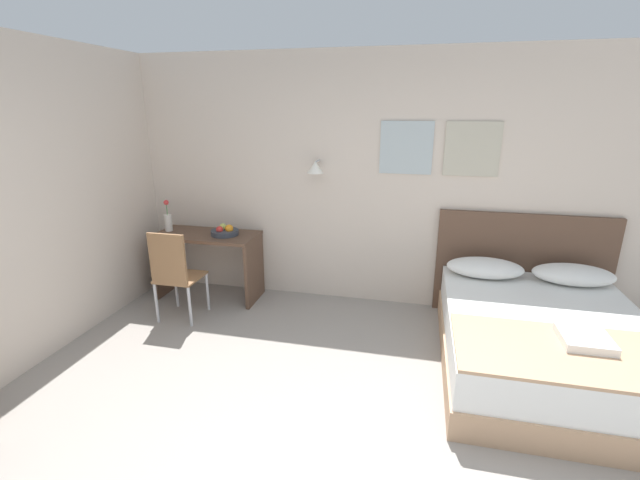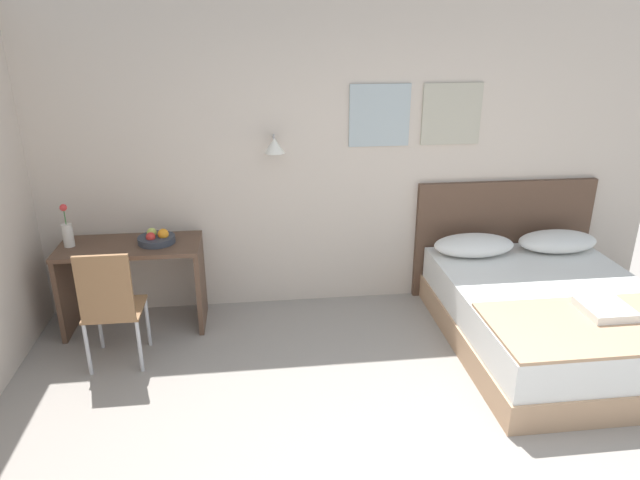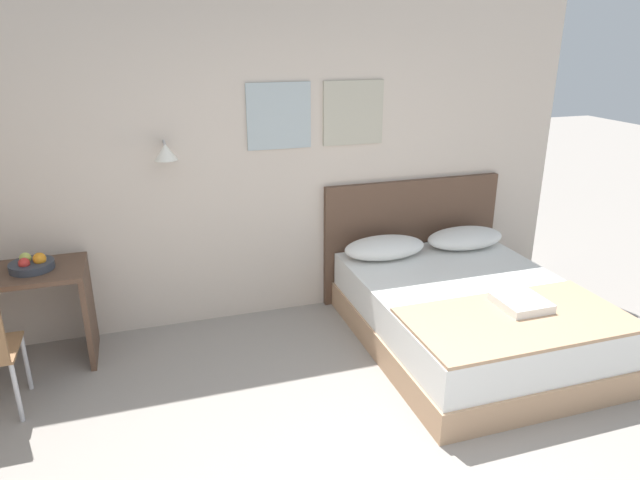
{
  "view_description": "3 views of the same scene",
  "coord_description": "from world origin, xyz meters",
  "px_view_note": "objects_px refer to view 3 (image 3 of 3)",
  "views": [
    {
      "loc": [
        0.49,
        -1.78,
        2.09
      ],
      "look_at": [
        -0.25,
        1.43,
        1.06
      ],
      "focal_mm": 24.0,
      "sensor_mm": 36.0,
      "label": 1
    },
    {
      "loc": [
        -0.74,
        -2.11,
        2.46
      ],
      "look_at": [
        -0.29,
        1.58,
        1.02
      ],
      "focal_mm": 32.0,
      "sensor_mm": 36.0,
      "label": 2
    },
    {
      "loc": [
        -0.74,
        -1.79,
        2.33
      ],
      "look_at": [
        0.34,
        1.57,
        1.04
      ],
      "focal_mm": 32.0,
      "sensor_mm": 36.0,
      "label": 3
    }
  ],
  "objects_px": {
    "pillow_left": "(385,247)",
    "fruit_bowl": "(32,264)",
    "throw_blanket": "(518,319)",
    "folded_towel_near_foot": "(521,302)",
    "desk": "(4,303)",
    "bed": "(468,316)",
    "headboard": "(411,238)",
    "pillow_right": "(465,238)"
  },
  "relations": [
    {
      "from": "bed",
      "to": "desk",
      "type": "relative_size",
      "value": 1.75
    },
    {
      "from": "headboard",
      "to": "folded_towel_near_foot",
      "type": "xyz_separation_m",
      "value": [
        0.12,
        -1.46,
        0.01
      ]
    },
    {
      "from": "pillow_left",
      "to": "folded_towel_near_foot",
      "type": "distance_m",
      "value": 1.29
    },
    {
      "from": "bed",
      "to": "headboard",
      "type": "relative_size",
      "value": 1.18
    },
    {
      "from": "pillow_right",
      "to": "folded_towel_near_foot",
      "type": "relative_size",
      "value": 2.1
    },
    {
      "from": "bed",
      "to": "pillow_left",
      "type": "bearing_deg",
      "value": 117.49
    },
    {
      "from": "pillow_left",
      "to": "fruit_bowl",
      "type": "bearing_deg",
      "value": -179.93
    },
    {
      "from": "pillow_right",
      "to": "desk",
      "type": "distance_m",
      "value": 3.72
    },
    {
      "from": "pillow_right",
      "to": "folded_towel_near_foot",
      "type": "xyz_separation_m",
      "value": [
        -0.27,
        -1.19,
        -0.04
      ]
    },
    {
      "from": "headboard",
      "to": "throw_blanket",
      "type": "distance_m",
      "value": 1.6
    },
    {
      "from": "pillow_right",
      "to": "fruit_bowl",
      "type": "distance_m",
      "value": 3.51
    },
    {
      "from": "throw_blanket",
      "to": "desk",
      "type": "bearing_deg",
      "value": 158.46
    },
    {
      "from": "pillow_left",
      "to": "folded_towel_near_foot",
      "type": "xyz_separation_m",
      "value": [
        0.51,
        -1.19,
        -0.04
      ]
    },
    {
      "from": "throw_blanket",
      "to": "folded_towel_near_foot",
      "type": "relative_size",
      "value": 4.44
    },
    {
      "from": "headboard",
      "to": "pillow_right",
      "type": "xyz_separation_m",
      "value": [
        0.39,
        -0.27,
        0.05
      ]
    },
    {
      "from": "throw_blanket",
      "to": "headboard",
      "type": "bearing_deg",
      "value": 90.0
    },
    {
      "from": "desk",
      "to": "bed",
      "type": "bearing_deg",
      "value": -12.52
    },
    {
      "from": "headboard",
      "to": "fruit_bowl",
      "type": "height_order",
      "value": "headboard"
    },
    {
      "from": "bed",
      "to": "fruit_bowl",
      "type": "bearing_deg",
      "value": 166.5
    },
    {
      "from": "pillow_right",
      "to": "throw_blanket",
      "type": "distance_m",
      "value": 1.38
    },
    {
      "from": "throw_blanket",
      "to": "fruit_bowl",
      "type": "distance_m",
      "value": 3.39
    },
    {
      "from": "headboard",
      "to": "folded_towel_near_foot",
      "type": "relative_size",
      "value": 4.93
    },
    {
      "from": "bed",
      "to": "desk",
      "type": "distance_m",
      "value": 3.42
    },
    {
      "from": "bed",
      "to": "folded_towel_near_foot",
      "type": "relative_size",
      "value": 5.81
    },
    {
      "from": "headboard",
      "to": "pillow_left",
      "type": "bearing_deg",
      "value": -145.14
    },
    {
      "from": "desk",
      "to": "fruit_bowl",
      "type": "bearing_deg",
      "value": 1.77
    },
    {
      "from": "pillow_right",
      "to": "desk",
      "type": "bearing_deg",
      "value": -179.84
    },
    {
      "from": "bed",
      "to": "pillow_right",
      "type": "distance_m",
      "value": 0.91
    },
    {
      "from": "pillow_left",
      "to": "pillow_right",
      "type": "bearing_deg",
      "value": 0.0
    },
    {
      "from": "bed",
      "to": "headboard",
      "type": "height_order",
      "value": "headboard"
    },
    {
      "from": "pillow_left",
      "to": "folded_towel_near_foot",
      "type": "relative_size",
      "value": 2.1
    },
    {
      "from": "bed",
      "to": "fruit_bowl",
      "type": "distance_m",
      "value": 3.24
    },
    {
      "from": "desk",
      "to": "fruit_bowl",
      "type": "height_order",
      "value": "fruit_bowl"
    },
    {
      "from": "headboard",
      "to": "throw_blanket",
      "type": "relative_size",
      "value": 1.11
    },
    {
      "from": "pillow_left",
      "to": "throw_blanket",
      "type": "height_order",
      "value": "pillow_left"
    },
    {
      "from": "pillow_left",
      "to": "fruit_bowl",
      "type": "distance_m",
      "value": 2.73
    },
    {
      "from": "bed",
      "to": "headboard",
      "type": "xyz_separation_m",
      "value": [
        0.0,
        1.02,
        0.3
      ]
    },
    {
      "from": "pillow_right",
      "to": "fruit_bowl",
      "type": "height_order",
      "value": "fruit_bowl"
    },
    {
      "from": "folded_towel_near_foot",
      "to": "fruit_bowl",
      "type": "bearing_deg",
      "value": 159.87
    },
    {
      "from": "pillow_right",
      "to": "desk",
      "type": "relative_size",
      "value": 0.63
    },
    {
      "from": "pillow_left",
      "to": "throw_blanket",
      "type": "relative_size",
      "value": 0.47
    },
    {
      "from": "pillow_right",
      "to": "folded_towel_near_foot",
      "type": "distance_m",
      "value": 1.22
    }
  ]
}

